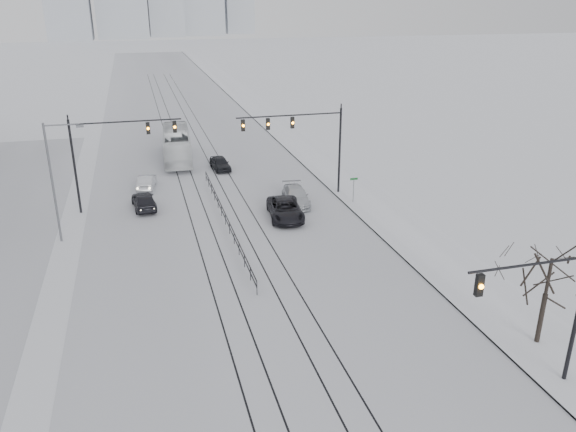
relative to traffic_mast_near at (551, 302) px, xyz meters
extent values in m
cube|color=silver|center=(-10.79, 54.00, -4.55)|extent=(22.00, 260.00, 0.02)
cube|color=white|center=(2.71, 54.00, -4.48)|extent=(5.00, 260.00, 0.16)
cube|color=gray|center=(0.26, 54.00, -4.50)|extent=(0.10, 260.00, 0.12)
cube|color=black|center=(-13.39, 34.00, -4.54)|extent=(0.10, 180.00, 0.01)
cube|color=black|center=(-11.99, 34.00, -4.54)|extent=(0.10, 180.00, 0.01)
cube|color=black|center=(-9.59, 34.00, -4.54)|extent=(0.10, 180.00, 0.01)
cube|color=black|center=(-8.19, 34.00, -4.54)|extent=(0.10, 180.00, 0.01)
cylinder|color=black|center=(-1.39, 0.00, 2.04)|extent=(6.00, 0.12, 0.12)
cube|color=black|center=(-3.79, 0.00, 1.39)|extent=(0.32, 0.24, 1.00)
sphere|color=orange|center=(-3.79, -0.14, 1.39)|extent=(0.22, 0.22, 0.22)
cylinder|color=black|center=(0.71, 29.00, -0.56)|extent=(0.20, 0.20, 8.00)
cylinder|color=black|center=(-4.04, 29.00, 3.04)|extent=(9.50, 0.12, 0.12)
cube|color=black|center=(-8.19, 29.00, 2.39)|extent=(0.32, 0.24, 1.00)
sphere|color=orange|center=(-8.19, 28.86, 2.39)|extent=(0.22, 0.22, 0.22)
cube|color=black|center=(-5.99, 29.00, 2.39)|extent=(0.32, 0.24, 1.00)
sphere|color=orange|center=(-5.99, 28.86, 2.39)|extent=(0.22, 0.22, 0.22)
cube|color=black|center=(-3.79, 29.00, 2.39)|extent=(0.32, 0.24, 1.00)
sphere|color=orange|center=(-3.79, 28.86, 2.39)|extent=(0.22, 0.22, 0.22)
cylinder|color=black|center=(-22.29, 30.00, -0.56)|extent=(0.20, 0.20, 8.00)
cylinder|color=black|center=(-17.79, 30.00, 3.04)|extent=(9.00, 0.12, 0.12)
cube|color=black|center=(-13.89, 30.00, 2.39)|extent=(0.32, 0.24, 1.00)
sphere|color=orange|center=(-13.89, 29.86, 2.39)|extent=(0.22, 0.22, 0.22)
cube|color=black|center=(-16.09, 30.00, 2.39)|extent=(0.32, 0.24, 1.00)
sphere|color=orange|center=(-16.09, 29.86, 2.39)|extent=(0.22, 0.22, 0.22)
cylinder|color=#595B60|center=(-23.29, 24.00, -0.06)|extent=(0.16, 0.16, 9.00)
cylinder|color=#595B60|center=(-22.09, 24.00, 4.24)|extent=(2.40, 0.10, 0.10)
cube|color=#595B60|center=(-20.89, 24.00, 4.09)|extent=(0.50, 0.25, 0.18)
cylinder|color=black|center=(2.41, 3.00, -3.06)|extent=(0.26, 0.26, 3.00)
cylinder|color=black|center=(2.41, 3.00, -0.81)|extent=(0.18, 0.18, 2.50)
cube|color=black|center=(-10.79, 24.00, -3.61)|extent=(0.06, 24.00, 0.06)
cube|color=black|center=(-10.79, 24.00, -4.01)|extent=(0.06, 24.00, 0.06)
cylinder|color=#595B60|center=(1.01, 26.00, -3.36)|extent=(0.06, 0.06, 2.40)
cube|color=#0C4C19|center=(1.01, 26.00, -2.26)|extent=(0.70, 0.04, 0.18)
imported|color=black|center=(-17.00, 29.48, -3.79)|extent=(2.27, 4.69, 1.54)
imported|color=#BABDC3|center=(-16.59, 35.20, -3.89)|extent=(2.09, 4.28, 1.35)
imported|color=black|center=(-5.75, 24.11, -3.78)|extent=(3.21, 5.91, 1.57)
imported|color=silver|center=(-3.95, 27.21, -3.83)|extent=(2.61, 5.27, 1.47)
imported|color=black|center=(-8.79, 39.66, -3.86)|extent=(2.04, 4.26, 1.40)
imported|color=white|center=(-12.86, 44.80, -2.84)|extent=(3.63, 12.52, 3.45)
camera|label=1|loc=(-16.95, -17.93, 12.56)|focal=35.00mm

